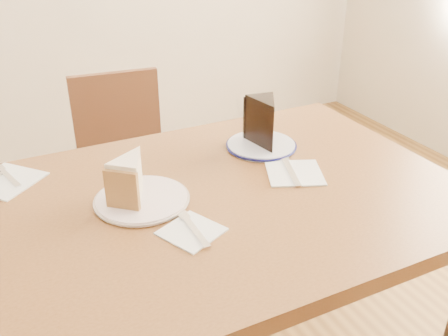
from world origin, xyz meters
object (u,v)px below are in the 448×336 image
at_px(chair_far, 127,171).
at_px(chocolate_cake, 266,125).
at_px(plate_cream, 142,200).
at_px(carrot_cake, 133,178).
at_px(table, 212,230).
at_px(plate_navy, 261,145).

xyz_separation_m(chair_far, chocolate_cake, (0.24, -0.61, 0.38)).
bearing_deg(chocolate_cake, plate_cream, 26.43).
bearing_deg(carrot_cake, chair_far, 117.79).
bearing_deg(chair_far, plate_cream, 83.58).
bearing_deg(carrot_cake, table, 20.14).
xyz_separation_m(table, chocolate_cake, (0.24, 0.17, 0.17)).
distance_m(table, carrot_cake, 0.24).
xyz_separation_m(carrot_cake, chocolate_cake, (0.41, 0.10, 0.01)).
bearing_deg(table, carrot_cake, 159.22).
height_order(table, plate_navy, plate_navy).
bearing_deg(plate_navy, plate_cream, -161.45).
bearing_deg(chair_far, table, 95.58).
relative_size(plate_navy, chocolate_cake, 1.59).
distance_m(plate_cream, chocolate_cake, 0.42).
bearing_deg(table, chocolate_cake, 34.42).
bearing_deg(chocolate_cake, chair_far, -58.48).
relative_size(table, plate_cream, 5.72).
bearing_deg(carrot_cake, plate_navy, 56.70).
bearing_deg(chocolate_cake, plate_navy, -57.54).
relative_size(chair_far, chocolate_cake, 6.70).
xyz_separation_m(chair_far, plate_navy, (0.24, -0.60, 0.31)).
distance_m(table, chair_far, 0.80).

